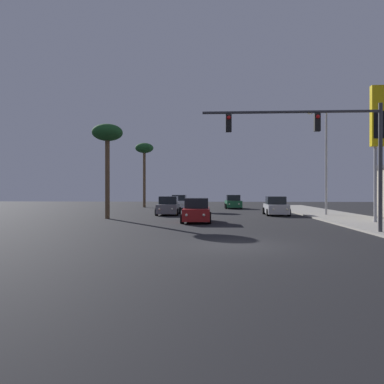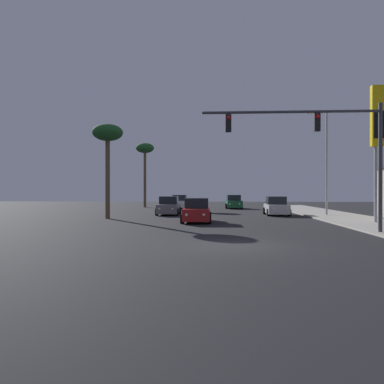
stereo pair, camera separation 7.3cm
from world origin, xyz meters
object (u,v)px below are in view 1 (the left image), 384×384
at_px(traffic_light_mast, 326,139).
at_px(street_lamp, 325,157).
at_px(palm_tree_near, 107,137).
at_px(car_red, 197,211).
at_px(car_grey, 168,206).
at_px(car_green, 233,202).
at_px(car_silver, 276,207).
at_px(car_white, 179,202).
at_px(palm_tree_far, 144,152).

height_order(traffic_light_mast, street_lamp, street_lamp).
height_order(traffic_light_mast, palm_tree_near, palm_tree_near).
xyz_separation_m(car_red, street_lamp, (10.82, 6.81, 4.36)).
relative_size(car_red, car_grey, 1.00).
relative_size(car_green, street_lamp, 0.48).
xyz_separation_m(car_silver, car_grey, (-9.70, 0.03, 0.00)).
height_order(car_white, car_grey, same).
relative_size(car_grey, palm_tree_near, 0.58).
bearing_deg(car_silver, car_grey, 1.46).
bearing_deg(car_grey, palm_tree_near, 48.47).
distance_m(car_red, palm_tree_near, 9.56).
height_order(traffic_light_mast, palm_tree_far, palm_tree_far).
bearing_deg(car_silver, street_lamp, 167.45).
bearing_deg(car_white, traffic_light_mast, 111.05).
bearing_deg(palm_tree_near, car_red, -22.07).
relative_size(palm_tree_far, palm_tree_near, 1.14).
distance_m(car_green, palm_tree_far, 13.55).
bearing_deg(street_lamp, traffic_light_mast, -106.28).
bearing_deg(palm_tree_near, car_silver, 19.45).
distance_m(car_white, car_green, 6.67).
height_order(palm_tree_far, palm_tree_near, palm_tree_far).
height_order(car_grey, street_lamp, street_lamp).
xyz_separation_m(car_white, street_lamp, (13.76, -12.92, 4.36)).
xyz_separation_m(car_silver, palm_tree_far, (-14.66, 15.07, 6.62)).
bearing_deg(car_red, car_grey, -70.90).
relative_size(car_green, car_grey, 1.00).
relative_size(car_red, traffic_light_mast, 0.48).
bearing_deg(car_white, street_lamp, 137.55).
bearing_deg(car_red, car_white, -82.60).
bearing_deg(car_silver, palm_tree_far, -44.16).
bearing_deg(street_lamp, car_red, -147.83).
xyz_separation_m(car_green, car_grey, (-6.59, -12.50, 0.00)).
xyz_separation_m(car_green, street_lamp, (7.12, -13.55, 4.36)).
height_order(car_white, car_red, same).
bearing_deg(street_lamp, car_grey, 175.65).
distance_m(car_silver, street_lamp, 6.01).
xyz_separation_m(car_red, palm_tree_near, (-7.14, 2.89, 5.67)).
distance_m(car_silver, palm_tree_near, 15.84).
height_order(car_white, traffic_light_mast, traffic_light_mast).
xyz_separation_m(traffic_light_mast, street_lamp, (3.96, 13.57, 0.30)).
relative_size(car_silver, palm_tree_near, 0.58).
height_order(car_grey, palm_tree_near, palm_tree_near).
relative_size(car_white, car_grey, 1.00).
relative_size(car_red, street_lamp, 0.48).
bearing_deg(traffic_light_mast, car_green, 96.64).
bearing_deg(car_red, palm_tree_near, -23.16).
xyz_separation_m(car_red, palm_tree_far, (-7.85, 22.89, 6.62)).
bearing_deg(street_lamp, palm_tree_far, 139.25).
xyz_separation_m(car_white, car_silver, (9.76, -11.91, 0.00)).
xyz_separation_m(car_green, palm_tree_far, (-11.55, 2.54, 6.62)).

